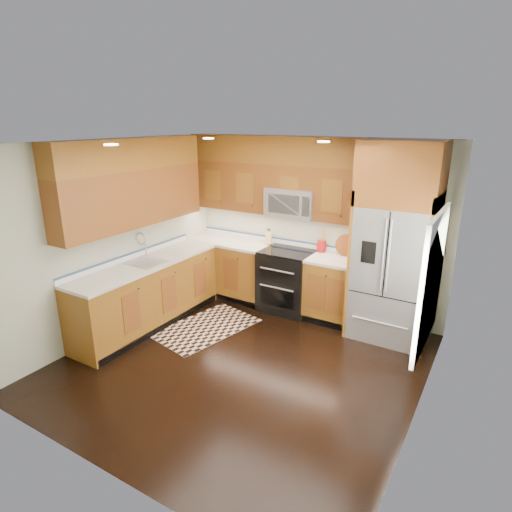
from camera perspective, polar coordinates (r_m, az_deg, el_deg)
The scene contains 16 objects.
ground at distance 5.36m, azimuth -1.89°, elevation -14.09°, with size 4.00×4.00×0.00m, color black.
wall_back at distance 6.50m, azimuth 7.59°, elevation 4.05°, with size 4.00×0.02×2.60m, color beige.
wall_left at distance 6.08m, azimuth -18.09°, elevation 2.34°, with size 0.02×4.00×2.60m, color beige.
wall_right at distance 4.14m, azimuth 22.01°, elevation -5.34°, with size 0.02×4.00×2.60m, color beige.
window at distance 4.29m, azimuth 22.32°, elevation -3.12°, with size 0.04×1.10×1.30m.
base_cabinets at distance 6.46m, azimuth -6.83°, elevation -3.95°, with size 2.85×3.00×0.90m.
countertop at distance 6.30m, azimuth -5.32°, elevation 0.09°, with size 2.86×3.01×0.04m.
upper_cabinets at distance 6.15m, azimuth -5.69°, elevation 10.21°, with size 2.85×3.00×1.15m.
range at distance 6.57m, azimuth 4.12°, elevation -3.31°, with size 0.76×0.67×0.95m.
microwave at distance 6.35m, azimuth 4.90°, elevation 7.13°, with size 0.76×0.40×0.42m.
refrigerator at distance 5.78m, azimuth 17.97°, elevation 1.59°, with size 0.98×0.75×2.60m.
sink_faucet at distance 6.12m, azimuth -14.59°, elevation -0.25°, with size 0.54×0.44×0.37m.
rug at distance 6.20m, azimuth -6.69°, elevation -9.42°, with size 0.86×1.43×0.01m, color black.
knife_block at distance 6.76m, azimuth 1.71°, elevation 2.48°, with size 0.13×0.15×0.25m.
utensil_crock at distance 6.41m, azimuth 8.74°, elevation 1.66°, with size 0.14×0.14×0.37m.
cutting_board at distance 6.33m, azimuth 11.89°, elevation 0.14°, with size 0.32×0.32×0.02m, color brown.
Camera 1 is at (2.48, -3.81, 2.84)m, focal length 30.00 mm.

